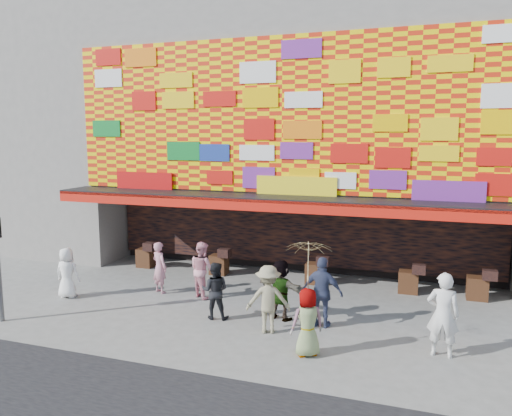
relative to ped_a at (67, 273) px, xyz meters
The scene contains 13 objects.
ground 5.95m from the ped_a, ahead, with size 90.00×90.00×0.00m, color slate.
shop_building 10.49m from the ped_a, 51.92° to the left, with size 15.20×9.40×10.00m.
neighbor_left 11.47m from the ped_a, 134.39° to the left, with size 11.00×8.00×12.00m, color gray.
ped_a is the anchor object (origin of this frame).
ped_b 2.78m from the ped_a, 29.02° to the left, with size 0.60×0.39×1.63m, color #C47F8E.
ped_c 4.99m from the ped_a, ahead, with size 0.76×0.59×1.56m, color black.
ped_d 6.66m from the ped_a, ahead, with size 1.12×0.64×1.73m, color gray.
ped_e 7.85m from the ped_a, ahead, with size 1.08×0.45×1.85m, color #353D5D.
ped_f 6.69m from the ped_a, ahead, with size 1.52×0.49×1.64m, color gray.
ped_g 8.04m from the ped_a, 11.33° to the right, with size 0.76×0.50×1.56m, color gray.
ped_h 10.77m from the ped_a, ahead, with size 0.71×0.46×1.94m, color silver.
ped_i 4.13m from the ped_a, 19.91° to the left, with size 0.84×0.66×1.73m, color pink.
parasol 8.16m from the ped_a, 11.33° to the right, with size 1.33×1.34×1.89m.
Camera 1 is at (4.43, -11.37, 4.95)m, focal length 35.00 mm.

